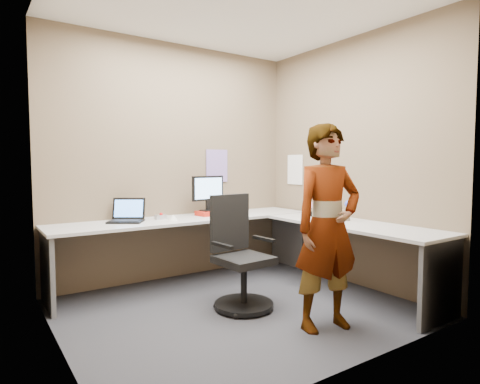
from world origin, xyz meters
TOP-DOWN VIEW (x-y plane):
  - ground at (0.00, 0.00)m, footprint 3.00×3.00m
  - wall_back at (0.00, 1.30)m, footprint 3.00×0.00m
  - wall_right at (1.50, 0.00)m, footprint 0.00×2.70m
  - wall_left at (-1.50, 0.00)m, footprint 0.00×2.70m
  - ceiling at (0.00, 0.00)m, footprint 3.00×3.00m
  - desk at (0.44, 0.39)m, footprint 2.98×2.58m
  - paper_ream at (0.28, 1.03)m, footprint 0.29×0.23m
  - monitor at (0.28, 1.04)m, footprint 0.43×0.14m
  - laptop at (-0.66, 1.06)m, footprint 0.43×0.42m
  - trackball_mouse at (-0.30, 1.05)m, footprint 0.12×0.08m
  - origami at (-0.23, 0.88)m, footprint 0.10×0.10m
  - stapler at (1.22, 0.29)m, footprint 0.15×0.10m
  - flower at (1.27, -0.17)m, footprint 0.07×0.07m
  - calendar_purple at (0.55, 1.29)m, footprint 0.30×0.01m
  - calendar_white at (1.49, 0.90)m, footprint 0.01×0.28m
  - sticky_note_a at (1.49, 0.55)m, footprint 0.01×0.07m
  - sticky_note_b at (1.49, 0.60)m, footprint 0.01×0.07m
  - sticky_note_c at (1.49, 0.48)m, footprint 0.01×0.07m
  - sticky_note_d at (1.49, 0.70)m, footprint 0.01×0.07m
  - office_chair at (0.04, 0.03)m, footprint 0.54×0.54m
  - person at (0.36, -0.75)m, footprint 0.66×0.49m

SIDE VIEW (x-z plane):
  - ground at x=0.00m, z-range 0.00..0.00m
  - office_chair at x=0.04m, z-range -0.09..0.93m
  - desk at x=0.44m, z-range 0.22..0.95m
  - trackball_mouse at x=-0.30m, z-range 0.72..0.79m
  - paper_ream at x=0.28m, z-range 0.73..0.78m
  - stapler at x=1.22m, z-range 0.73..0.78m
  - origami at x=-0.23m, z-range 0.73..0.79m
  - laptop at x=-0.66m, z-range 0.67..0.91m
  - sticky_note_c at x=1.49m, z-range 0.76..0.84m
  - sticky_note_b at x=1.49m, z-range 0.78..0.86m
  - person at x=0.36m, z-range 0.00..1.64m
  - flower at x=1.27m, z-range 0.77..0.98m
  - sticky_note_d at x=1.49m, z-range 0.88..0.96m
  - sticky_note_a at x=1.49m, z-range 0.91..0.99m
  - monitor at x=0.28m, z-range 0.82..1.22m
  - calendar_white at x=1.49m, z-range 1.06..1.44m
  - calendar_purple at x=0.55m, z-range 1.10..1.50m
  - wall_back at x=0.00m, z-range -0.15..2.85m
  - wall_right at x=1.50m, z-range 0.00..2.70m
  - wall_left at x=-1.50m, z-range 0.00..2.70m
  - ceiling at x=0.00m, z-range 2.70..2.70m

